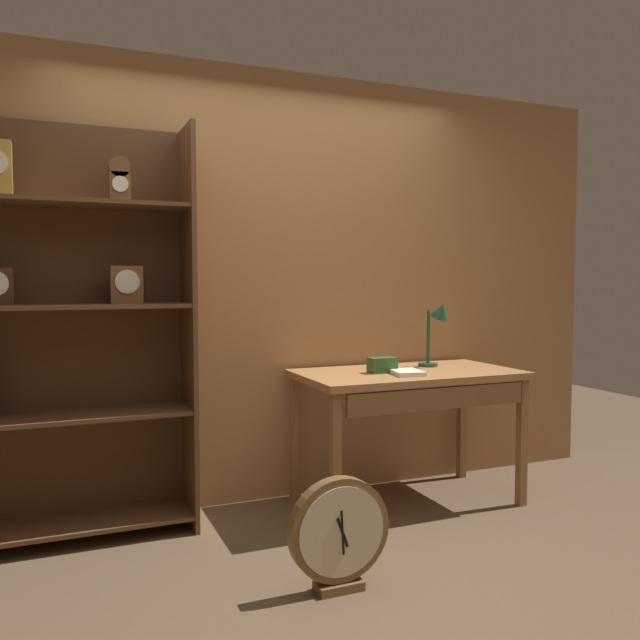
{
  "coord_description": "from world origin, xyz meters",
  "views": [
    {
      "loc": [
        -1.22,
        -2.4,
        1.34
      ],
      "look_at": [
        0.07,
        0.67,
        1.14
      ],
      "focal_mm": 36.3,
      "sensor_mm": 36.0,
      "label": 1
    }
  ],
  "objects_px": {
    "desk_lamp": "(438,323)",
    "toolbox_small": "(382,365)",
    "round_clock_large": "(339,533)",
    "workbench": "(410,386)",
    "open_repair_manual": "(407,372)",
    "bookshelf": "(57,334)"
  },
  "relations": [
    {
      "from": "workbench",
      "to": "open_repair_manual",
      "type": "bearing_deg",
      "value": -129.34
    },
    {
      "from": "desk_lamp",
      "to": "toolbox_small",
      "type": "relative_size",
      "value": 2.59
    },
    {
      "from": "round_clock_large",
      "to": "workbench",
      "type": "bearing_deg",
      "value": 44.74
    },
    {
      "from": "bookshelf",
      "to": "workbench",
      "type": "distance_m",
      "value": 1.98
    },
    {
      "from": "desk_lamp",
      "to": "toolbox_small",
      "type": "distance_m",
      "value": 0.51
    },
    {
      "from": "workbench",
      "to": "toolbox_small",
      "type": "bearing_deg",
      "value": 174.39
    },
    {
      "from": "bookshelf",
      "to": "round_clock_large",
      "type": "height_order",
      "value": "bookshelf"
    },
    {
      "from": "bookshelf",
      "to": "round_clock_large",
      "type": "distance_m",
      "value": 1.73
    },
    {
      "from": "toolbox_small",
      "to": "bookshelf",
      "type": "bearing_deg",
      "value": 172.98
    },
    {
      "from": "workbench",
      "to": "desk_lamp",
      "type": "height_order",
      "value": "desk_lamp"
    },
    {
      "from": "workbench",
      "to": "toolbox_small",
      "type": "xyz_separation_m",
      "value": [
        -0.18,
        0.02,
        0.13
      ]
    },
    {
      "from": "desk_lamp",
      "to": "round_clock_large",
      "type": "relative_size",
      "value": 0.84
    },
    {
      "from": "bookshelf",
      "to": "desk_lamp",
      "type": "height_order",
      "value": "bookshelf"
    },
    {
      "from": "toolbox_small",
      "to": "open_repair_manual",
      "type": "relative_size",
      "value": 0.73
    },
    {
      "from": "desk_lamp",
      "to": "open_repair_manual",
      "type": "bearing_deg",
      "value": -147.41
    },
    {
      "from": "bookshelf",
      "to": "workbench",
      "type": "height_order",
      "value": "bookshelf"
    },
    {
      "from": "open_repair_manual",
      "to": "desk_lamp",
      "type": "bearing_deg",
      "value": 41.9
    },
    {
      "from": "round_clock_large",
      "to": "toolbox_small",
      "type": "bearing_deg",
      "value": 52.04
    },
    {
      "from": "workbench",
      "to": "open_repair_manual",
      "type": "height_order",
      "value": "open_repair_manual"
    },
    {
      "from": "open_repair_manual",
      "to": "round_clock_large",
      "type": "bearing_deg",
      "value": -126.69
    },
    {
      "from": "toolbox_small",
      "to": "open_repair_manual",
      "type": "xyz_separation_m",
      "value": [
        0.09,
        -0.12,
        -0.03
      ]
    },
    {
      "from": "workbench",
      "to": "round_clock_large",
      "type": "xyz_separation_m",
      "value": [
        -0.84,
        -0.83,
        -0.46
      ]
    }
  ]
}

